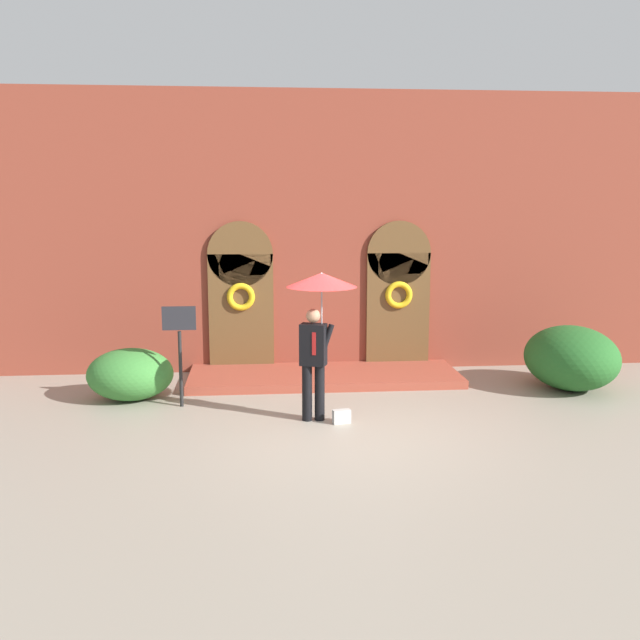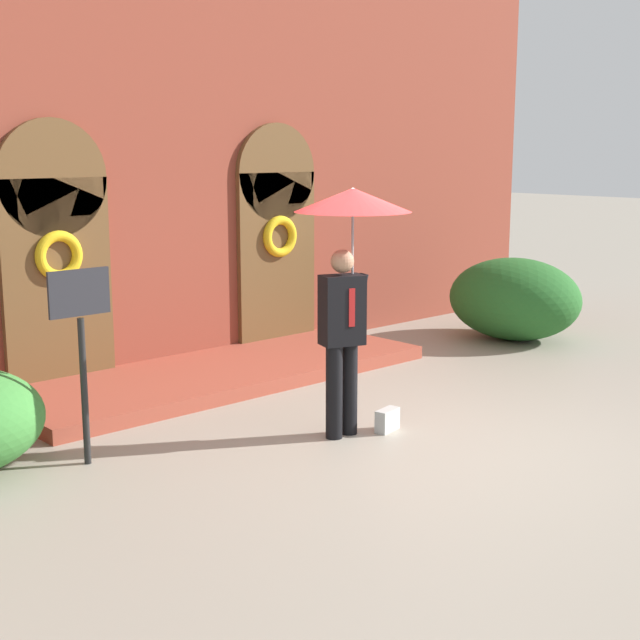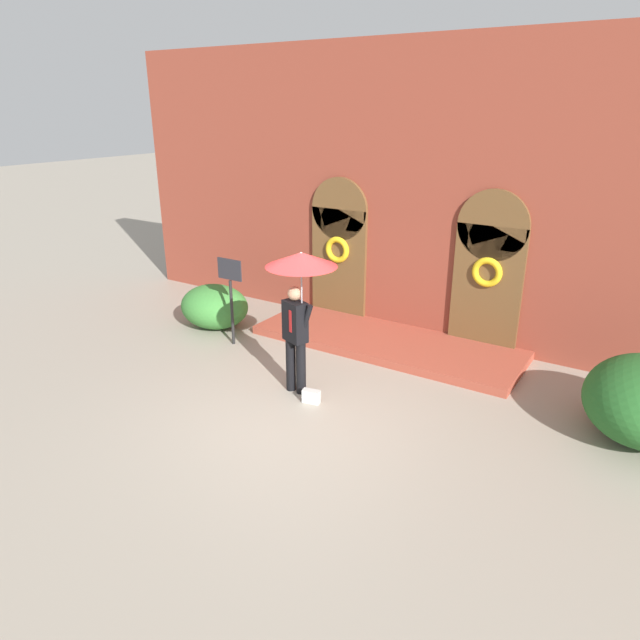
{
  "view_description": "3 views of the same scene",
  "coord_description": "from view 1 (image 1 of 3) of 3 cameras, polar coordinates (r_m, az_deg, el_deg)",
  "views": [
    {
      "loc": [
        -1.26,
        -10.33,
        3.5
      ],
      "look_at": [
        -0.22,
        1.52,
        1.46
      ],
      "focal_mm": 40.0,
      "sensor_mm": 36.0,
      "label": 1
    },
    {
      "loc": [
        -6.13,
        -5.31,
        2.73
      ],
      "look_at": [
        -0.1,
        1.21,
        1.0
      ],
      "focal_mm": 50.0,
      "sensor_mm": 36.0,
      "label": 2
    },
    {
      "loc": [
        4.44,
        -6.28,
        4.43
      ],
      "look_at": [
        -0.43,
        1.34,
        1.0
      ],
      "focal_mm": 32.0,
      "sensor_mm": 36.0,
      "label": 3
    }
  ],
  "objects": [
    {
      "name": "person_with_umbrella",
      "position": [
        11.06,
        -0.04,
        1.49
      ],
      "size": [
        1.1,
        1.1,
        2.36
      ],
      "color": "black",
      "rests_on": "ground"
    },
    {
      "name": "shrub_left",
      "position": [
        12.93,
        -14.94,
        -4.22
      ],
      "size": [
        1.5,
        1.26,
        0.91
      ],
      "primitive_type": "ellipsoid",
      "color": "#387A33",
      "rests_on": "ground"
    },
    {
      "name": "ground_plane",
      "position": [
        10.98,
        1.85,
        -8.85
      ],
      "size": [
        80.0,
        80.0,
        0.0
      ],
      "primitive_type": "plane",
      "color": "gray"
    },
    {
      "name": "sign_post",
      "position": [
        12.16,
        -11.17,
        -1.52
      ],
      "size": [
        0.56,
        0.06,
        1.72
      ],
      "color": "black",
      "rests_on": "ground"
    },
    {
      "name": "shrub_right",
      "position": [
        13.97,
        19.47,
        -2.86
      ],
      "size": [
        1.66,
        1.97,
        1.17
      ],
      "primitive_type": "ellipsoid",
      "color": "#235B23",
      "rests_on": "ground"
    },
    {
      "name": "handbag",
      "position": [
        11.3,
        1.74,
        -7.72
      ],
      "size": [
        0.3,
        0.17,
        0.22
      ],
      "primitive_type": "cube",
      "rotation": [
        0.0,
        0.0,
        0.2
      ],
      "color": "#B7B7B2",
      "rests_on": "ground"
    },
    {
      "name": "building_facade",
      "position": [
        14.56,
        -0.06,
        6.51
      ],
      "size": [
        14.0,
        2.3,
        5.6
      ],
      "color": "brown",
      "rests_on": "ground"
    }
  ]
}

